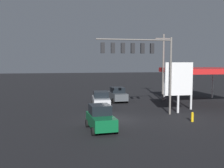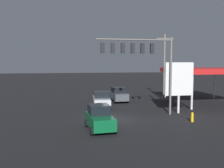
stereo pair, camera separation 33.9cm
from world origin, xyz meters
The scene contains 9 objects.
ground_plane centered at (0.00, 0.00, 0.00)m, with size 200.00×200.00×0.00m, color black.
traffic_signal_assembly centered at (-2.58, -1.19, 6.06)m, with size 7.65×0.43×7.77m.
utility_pole centered at (-8.73, -9.91, 4.82)m, with size 2.40×0.26×9.08m.
gas_station_canopy centered at (-13.13, -7.05, 4.20)m, with size 8.83×8.88×4.54m.
price_sign centered at (-7.00, -1.69, 3.47)m, with size 3.05×0.27×5.28m.
sedan_far centered at (0.52, -6.00, 0.95)m, with size 2.30×4.51×1.93m.
hatchback_crossing centered at (1.96, 3.31, 0.95)m, with size 2.20×3.92×1.97m.
sedan_waiting centered at (-2.37, -10.28, 0.95)m, with size 2.19×4.46×1.93m.
fire_hydrant centered at (-6.49, 2.20, 0.44)m, with size 0.24×0.24×0.88m.
Camera 1 is at (4.80, 22.28, 5.33)m, focal length 40.00 mm.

